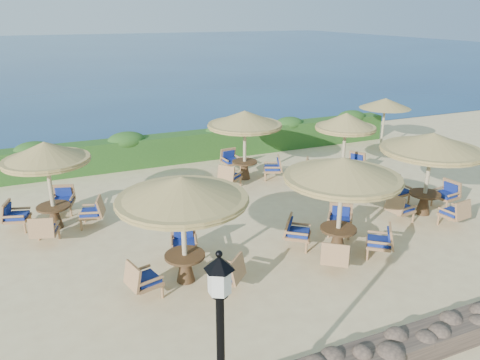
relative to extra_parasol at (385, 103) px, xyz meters
The scene contains 11 objects.
ground 9.62m from the extra_parasol, 146.31° to the right, with size 120.00×120.00×0.00m, color beige.
sea 65.30m from the extra_parasol, 96.86° to the left, with size 160.00×160.00×0.00m, color navy.
hedge 8.20m from the extra_parasol, 165.62° to the left, with size 18.00×0.90×1.20m, color #1E4616.
stone_wall 13.95m from the extra_parasol, 124.38° to the right, with size 15.00×0.65×0.44m, color brown.
extra_parasol is the anchor object (origin of this frame).
cafe_set_0 13.75m from the extra_parasol, 148.23° to the right, with size 3.04×3.04×2.65m.
cafe_set_1 10.60m from the extra_parasol, 135.28° to the right, with size 3.04×3.04×2.65m.
cafe_set_2 7.37m from the extra_parasol, 119.09° to the right, with size 3.07×3.07×2.65m.
cafe_set_3 14.68m from the extra_parasol, 168.64° to the right, with size 2.88×2.88×2.65m.
cafe_set_4 7.55m from the extra_parasol, behind, with size 2.82×2.83×2.65m.
cafe_set_5 5.21m from the extra_parasol, 145.08° to the right, with size 2.77×2.51×2.65m.
Camera 1 is at (-6.54, -11.48, 6.10)m, focal length 35.00 mm.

